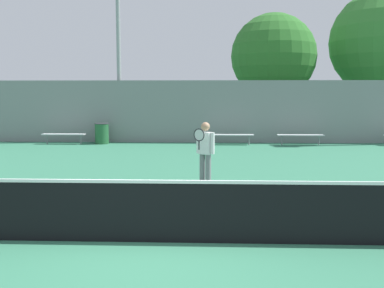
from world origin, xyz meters
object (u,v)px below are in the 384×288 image
at_px(tree_green_broad, 274,57).
at_px(tree_green_tall, 383,42).
at_px(bench_by_gate, 300,136).
at_px(tennis_net, 153,211).
at_px(bench_courtside_near, 64,135).
at_px(trash_bin, 102,133).
at_px(tennis_player, 205,150).
at_px(bench_adjacent_court, 230,135).

bearing_deg(tree_green_broad, tree_green_tall, 7.90).
xyz_separation_m(bench_by_gate, tree_green_broad, (-0.56, 5.19, 3.92)).
relative_size(tennis_net, bench_courtside_near, 5.97).
bearing_deg(trash_bin, tennis_player, -62.44).
bearing_deg(tennis_player, bench_adjacent_court, 116.53).
relative_size(bench_courtside_near, bench_by_gate, 0.95).
relative_size(tennis_net, tennis_player, 7.30).
relative_size(bench_courtside_near, bench_adjacent_court, 0.92).
bearing_deg(trash_bin, tree_green_tall, 21.73).
xyz_separation_m(tennis_net, tennis_player, (0.76, 4.35, 0.40)).
bearing_deg(bench_by_gate, tennis_player, -114.61).
bearing_deg(bench_courtside_near, tennis_net, -66.64).
bearing_deg(tree_green_tall, bench_adjacent_court, -145.71).
distance_m(bench_by_gate, trash_bin, 9.05).
bearing_deg(tennis_net, tree_green_broad, 76.78).
relative_size(bench_adjacent_court, tree_green_broad, 0.32).
bearing_deg(tree_green_tall, bench_courtside_near, -159.85).
xyz_separation_m(bench_adjacent_court, trash_bin, (-5.90, 0.17, 0.05)).
bearing_deg(bench_courtside_near, tree_green_tall, 20.15).
xyz_separation_m(tennis_player, tree_green_broad, (3.63, 14.33, 3.45)).
bearing_deg(bench_by_gate, bench_adjacent_court, -180.00).
distance_m(bench_by_gate, tree_green_broad, 6.53).
bearing_deg(tennis_player, bench_courtside_near, 158.77).
distance_m(bench_adjacent_court, trash_bin, 5.90).
relative_size(bench_by_gate, tree_green_broad, 0.31).
relative_size(tennis_player, bench_by_gate, 0.77).
xyz_separation_m(tennis_player, bench_courtside_near, (-6.59, 9.15, -0.47)).
height_order(bench_adjacent_court, trash_bin, trash_bin).
distance_m(tennis_player, tree_green_tall, 18.66).
xyz_separation_m(trash_bin, tree_green_tall, (14.78, 5.89, 4.72)).
distance_m(tennis_player, bench_courtside_near, 11.28).
distance_m(tennis_net, tree_green_broad, 19.58).
xyz_separation_m(tree_green_tall, tree_green_broad, (-6.29, -0.87, -0.84)).
xyz_separation_m(tennis_net, tree_green_tall, (10.68, 19.56, 4.69)).
height_order(bench_courtside_near, bench_by_gate, same).
relative_size(trash_bin, tree_green_broad, 0.14).
bearing_deg(tree_green_tall, tree_green_broad, -172.10).
bearing_deg(trash_bin, bench_adjacent_court, -1.64).
relative_size(trash_bin, tree_green_tall, 0.12).
height_order(trash_bin, tree_green_broad, tree_green_broad).
bearing_deg(trash_bin, bench_by_gate, -1.07).
height_order(tennis_player, trash_bin, tennis_player).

